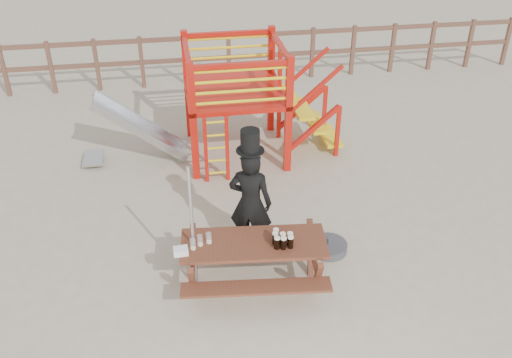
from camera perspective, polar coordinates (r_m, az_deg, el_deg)
name	(u,v)px	position (r m, az deg, el deg)	size (l,w,h in m)	color
ground	(257,282)	(7.78, 0.15, -10.23)	(60.00, 60.00, 0.00)	#B5A98C
back_fence	(207,53)	(13.48, -4.91, 12.44)	(15.09, 0.09, 1.20)	brown
playground_fort	(231,99)	(10.21, -2.52, 7.95)	(4.71, 1.84, 2.10)	red
picnic_table	(254,258)	(7.44, -0.23, -7.93)	(1.97, 1.46, 0.72)	brown
man_with_hat	(250,200)	(7.77, -0.56, -2.15)	(0.70, 0.58, 1.94)	black
metal_pole	(193,231)	(7.15, -6.36, -5.20)	(0.04, 0.04, 1.85)	#B2B2B7
parasol_base	(329,247)	(8.31, 7.27, -6.75)	(0.53, 0.53, 0.23)	#3E3E44
paper_bag	(181,251)	(7.13, -7.54, -7.16)	(0.18, 0.14, 0.08)	white
stout_pints	(282,240)	(7.18, 2.62, -6.07)	(0.26, 0.26, 0.17)	black
empty_glasses	(201,241)	(7.21, -5.56, -6.21)	(0.28, 0.17, 0.15)	silver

